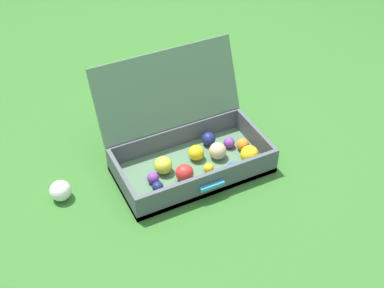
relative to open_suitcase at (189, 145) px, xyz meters
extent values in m
plane|color=#336B28|center=(-0.03, 0.00, -0.10)|extent=(16.00, 16.00, 0.00)
cube|color=#4C7051|center=(-0.01, -0.06, -0.09)|extent=(0.66, 0.35, 0.03)
cube|color=#4C5156|center=(-0.33, -0.06, -0.04)|extent=(0.02, 0.35, 0.13)
cube|color=#4C5156|center=(0.31, -0.06, -0.04)|extent=(0.02, 0.35, 0.13)
cube|color=#4C5156|center=(-0.01, -0.22, -0.04)|extent=(0.63, 0.02, 0.13)
cube|color=#4C5156|center=(-0.01, 0.11, -0.04)|extent=(0.63, 0.02, 0.13)
cube|color=#4C7051|center=(-0.01, 0.18, 0.18)|extent=(0.66, 0.15, 0.33)
cube|color=teal|center=(-0.01, -0.24, -0.03)|extent=(0.11, 0.02, 0.02)
sphere|color=navy|center=(-0.21, -0.13, -0.05)|extent=(0.05, 0.05, 0.05)
sphere|color=purple|center=(0.20, -0.01, -0.05)|extent=(0.05, 0.05, 0.05)
sphere|color=#CCDB38|center=(-0.14, -0.03, -0.04)|extent=(0.08, 0.08, 0.08)
sphere|color=red|center=(-0.08, -0.12, -0.04)|extent=(0.08, 0.08, 0.08)
sphere|color=yellow|center=(0.03, -0.02, -0.04)|extent=(0.07, 0.07, 0.07)
sphere|color=blue|center=(0.13, -0.17, -0.05)|extent=(0.06, 0.06, 0.06)
sphere|color=purple|center=(-0.20, -0.07, -0.05)|extent=(0.05, 0.05, 0.05)
sphere|color=orange|center=(0.25, -0.06, -0.05)|extent=(0.06, 0.06, 0.06)
sphere|color=yellow|center=(0.04, -0.12, -0.06)|extent=(0.04, 0.04, 0.04)
sphere|color=navy|center=(0.12, 0.04, -0.05)|extent=(0.06, 0.06, 0.06)
sphere|color=#D1B784|center=(0.12, -0.05, -0.04)|extent=(0.08, 0.08, 0.08)
sphere|color=yellow|center=(0.23, -0.14, -0.04)|extent=(0.08, 0.08, 0.08)
sphere|color=white|center=(-0.57, 0.03, -0.06)|extent=(0.09, 0.09, 0.09)
camera|label=1|loc=(-0.77, -1.59, 1.51)|focal=49.66mm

